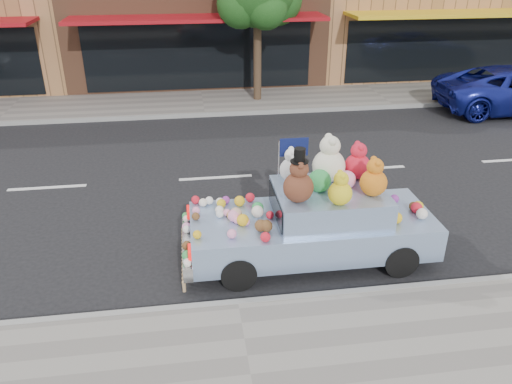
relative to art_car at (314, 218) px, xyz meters
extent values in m
plane|color=black|center=(-1.52, 3.72, -0.80)|extent=(120.00, 120.00, 0.00)
cube|color=gray|center=(-1.52, -2.78, -0.74)|extent=(60.00, 3.00, 0.12)
cube|color=gray|center=(-1.52, 10.22, -0.74)|extent=(60.00, 3.00, 0.12)
cube|color=gray|center=(-1.52, -1.28, -0.74)|extent=(60.00, 0.12, 0.13)
cube|color=gray|center=(-1.52, 8.72, -0.74)|extent=(60.00, 0.12, 0.13)
cube|color=black|center=(-1.52, 11.70, 0.60)|extent=(8.50, 0.06, 2.40)
cube|color=maroon|center=(-1.52, 10.82, 2.10)|extent=(9.00, 1.80, 0.12)
cube|color=black|center=(8.48, 11.70, 0.60)|extent=(8.50, 0.06, 2.40)
cube|color=yellow|center=(8.48, 10.82, 2.10)|extent=(9.00, 1.80, 0.12)
cylinder|color=#38281C|center=(0.48, 10.22, 0.80)|extent=(0.28, 0.28, 3.20)
sphere|color=#124012|center=(-0.12, 10.02, 2.62)|extent=(1.60, 1.60, 1.60)
sphere|color=#124012|center=(0.68, 9.62, 2.52)|extent=(1.40, 1.40, 1.40)
cylinder|color=black|center=(1.35, -0.80, -0.50)|extent=(0.60, 0.20, 0.60)
cylinder|color=black|center=(1.36, 0.76, -0.50)|extent=(0.60, 0.20, 0.60)
cylinder|color=black|center=(-1.45, -0.78, -0.50)|extent=(0.60, 0.20, 0.60)
cylinder|color=black|center=(-1.44, 0.78, -0.50)|extent=(0.60, 0.20, 0.60)
cube|color=#89A4CD|center=(-0.04, -0.01, -0.25)|extent=(4.31, 1.73, 0.60)
cube|color=#89A4CD|center=(0.26, -0.01, 0.30)|extent=(1.91, 1.51, 0.50)
cube|color=silver|center=(-2.26, 0.01, -0.40)|extent=(0.17, 1.78, 0.26)
cube|color=red|center=(-2.22, -0.67, -0.08)|extent=(0.06, 0.28, 0.16)
cube|color=red|center=(-2.21, 0.69, -0.08)|extent=(0.06, 0.28, 0.16)
cube|color=black|center=(-0.69, 0.00, 0.30)|extent=(0.05, 1.30, 0.40)
sphere|color=#562918|center=(-0.39, -0.35, 0.80)|extent=(0.51, 0.51, 0.51)
sphere|color=#562918|center=(-0.39, -0.35, 1.13)|extent=(0.31, 0.31, 0.31)
sphere|color=#562918|center=(-0.39, -0.46, 1.23)|extent=(0.12, 0.12, 0.12)
sphere|color=#562918|center=(-0.39, -0.24, 1.23)|extent=(0.12, 0.12, 0.12)
cylinder|color=black|center=(-0.39, -0.35, 1.26)|extent=(0.30, 0.30, 0.02)
cylinder|color=black|center=(-0.39, -0.35, 1.37)|extent=(0.19, 0.19, 0.22)
sphere|color=beige|center=(0.31, 0.34, 0.84)|extent=(0.59, 0.59, 0.59)
sphere|color=beige|center=(0.31, 0.34, 1.22)|extent=(0.37, 0.37, 0.37)
sphere|color=beige|center=(0.31, 0.21, 1.34)|extent=(0.14, 0.14, 0.14)
sphere|color=beige|center=(0.31, 0.47, 1.34)|extent=(0.14, 0.14, 0.14)
sphere|color=#C46512|center=(0.91, -0.31, 0.78)|extent=(0.46, 0.46, 0.46)
sphere|color=#C46512|center=(0.91, -0.31, 1.07)|extent=(0.28, 0.28, 0.28)
sphere|color=#C46512|center=(0.91, -0.41, 1.17)|extent=(0.11, 0.11, 0.11)
sphere|color=#C46512|center=(0.91, -0.21, 1.17)|extent=(0.11, 0.11, 0.11)
sphere|color=red|center=(0.86, 0.39, 0.78)|extent=(0.47, 0.47, 0.47)
sphere|color=red|center=(0.86, 0.39, 1.08)|extent=(0.29, 0.29, 0.29)
sphere|color=red|center=(0.86, 0.28, 1.18)|extent=(0.11, 0.11, 0.11)
sphere|color=red|center=(0.86, 0.49, 1.18)|extent=(0.11, 0.11, 0.11)
sphere|color=white|center=(-0.34, 0.44, 0.76)|extent=(0.43, 0.43, 0.43)
sphere|color=white|center=(-0.34, 0.44, 1.04)|extent=(0.27, 0.27, 0.27)
sphere|color=white|center=(-0.34, 0.35, 1.13)|extent=(0.10, 0.10, 0.10)
sphere|color=white|center=(-0.34, 0.54, 1.13)|extent=(0.10, 0.10, 0.10)
sphere|color=yellow|center=(0.25, -0.56, 0.75)|extent=(0.40, 0.40, 0.40)
sphere|color=yellow|center=(0.25, -0.56, 1.00)|extent=(0.25, 0.25, 0.25)
sphere|color=yellow|center=(0.25, -0.65, 1.08)|extent=(0.09, 0.09, 0.09)
sphere|color=yellow|center=(0.25, -0.47, 1.08)|extent=(0.09, 0.09, 0.09)
sphere|color=#268C3F|center=(0.06, -0.01, 0.73)|extent=(0.40, 0.40, 0.40)
sphere|color=pink|center=(0.56, 0.04, 0.70)|extent=(0.32, 0.32, 0.32)
sphere|color=gold|center=(-1.61, 0.54, 0.13)|extent=(0.17, 0.17, 0.17)
sphere|color=pink|center=(-2.07, 0.36, 0.12)|extent=(0.14, 0.14, 0.14)
sphere|color=#802C86|center=(-1.37, 0.18, 0.12)|extent=(0.13, 0.13, 0.13)
sphere|color=#802C86|center=(-1.51, 0.69, 0.12)|extent=(0.15, 0.15, 0.15)
sphere|color=silver|center=(-1.82, 0.70, 0.13)|extent=(0.15, 0.15, 0.15)
sphere|color=beige|center=(-1.94, 0.64, 0.12)|extent=(0.15, 0.15, 0.15)
sphere|color=silver|center=(-1.66, 0.17, 0.12)|extent=(0.14, 0.14, 0.14)
sphere|color=pink|center=(-1.24, -0.17, 0.12)|extent=(0.14, 0.14, 0.14)
sphere|color=beige|center=(-1.66, 0.31, 0.13)|extent=(0.15, 0.15, 0.15)
sphere|color=pink|center=(-1.43, 0.00, 0.16)|extent=(0.21, 0.21, 0.21)
sphere|color=#593719|center=(-1.02, -0.39, 0.15)|extent=(0.21, 0.21, 0.21)
sphere|color=pink|center=(-1.38, -0.08, 0.12)|extent=(0.14, 0.14, 0.14)
sphere|color=red|center=(-2.07, 0.76, 0.13)|extent=(0.16, 0.16, 0.16)
sphere|color=pink|center=(-1.53, 0.21, 0.12)|extent=(0.13, 0.13, 0.13)
sphere|color=red|center=(-1.00, -0.74, 0.13)|extent=(0.17, 0.17, 0.17)
sphere|color=beige|center=(-1.63, 0.63, 0.12)|extent=(0.15, 0.15, 0.15)
sphere|color=beige|center=(-1.01, 0.09, 0.16)|extent=(0.22, 0.22, 0.22)
sphere|color=pink|center=(-1.52, -0.55, 0.13)|extent=(0.16, 0.16, 0.16)
sphere|color=#593719|center=(-2.08, 0.14, 0.12)|extent=(0.14, 0.14, 0.14)
sphere|color=orange|center=(-1.30, -0.17, 0.15)|extent=(0.21, 0.21, 0.21)
sphere|color=#268C3F|center=(-0.98, 0.24, 0.16)|extent=(0.21, 0.21, 0.21)
sphere|color=orange|center=(-1.27, 0.56, 0.15)|extent=(0.20, 0.20, 0.20)
sphere|color=red|center=(-1.05, 0.70, 0.14)|extent=(0.17, 0.17, 0.17)
sphere|color=orange|center=(-2.08, -0.48, 0.12)|extent=(0.14, 0.14, 0.14)
sphere|color=red|center=(-0.79, 0.01, 0.12)|extent=(0.14, 0.14, 0.14)
sphere|color=gold|center=(-1.47, 0.07, 0.13)|extent=(0.15, 0.15, 0.15)
sphere|color=#593719|center=(-0.93, -0.42, 0.15)|extent=(0.21, 0.21, 0.21)
sphere|color=#D8A88C|center=(-1.39, 0.05, 0.17)|extent=(0.22, 0.22, 0.22)
sphere|color=beige|center=(-2.27, -0.80, -0.21)|extent=(0.13, 0.13, 0.13)
sphere|color=beige|center=(-2.26, 0.67, -0.20)|extent=(0.13, 0.13, 0.13)
sphere|color=#268C3F|center=(-2.27, -0.66, -0.21)|extent=(0.12, 0.12, 0.12)
sphere|color=beige|center=(-2.26, 0.27, -0.20)|extent=(0.14, 0.14, 0.14)
sphere|color=#268C3F|center=(-2.26, 0.74, -0.19)|extent=(0.16, 0.16, 0.16)
sphere|color=#593719|center=(-2.26, -0.30, -0.19)|extent=(0.17, 0.17, 0.17)
sphere|color=silver|center=(-2.27, -0.78, -0.20)|extent=(0.14, 0.14, 0.14)
sphere|color=pink|center=(-2.26, 0.34, -0.19)|extent=(0.16, 0.16, 0.16)
sphere|color=#268C3F|center=(-2.27, -0.60, -0.18)|extent=(0.17, 0.17, 0.17)
sphere|color=#802C86|center=(1.59, 0.25, 0.14)|extent=(0.17, 0.17, 0.17)
sphere|color=gold|center=(1.88, -0.11, 0.15)|extent=(0.20, 0.20, 0.20)
sphere|color=beige|center=(1.83, -0.38, 0.15)|extent=(0.20, 0.20, 0.20)
sphere|color=#593719|center=(1.82, -0.06, 0.13)|extent=(0.16, 0.16, 0.16)
sphere|color=red|center=(1.84, -0.16, 0.15)|extent=(0.20, 0.20, 0.20)
sphere|color=orange|center=(1.28, 0.21, 0.13)|extent=(0.17, 0.17, 0.17)
sphere|color=orange|center=(1.33, -0.46, 0.15)|extent=(0.20, 0.20, 0.20)
cylinder|color=#997A54|center=(-2.35, -0.84, -0.64)|extent=(0.06, 0.06, 0.17)
sphere|color=#997A54|center=(-2.35, -0.84, -0.54)|extent=(0.07, 0.07, 0.07)
cylinder|color=#997A54|center=(-2.35, -0.73, -0.64)|extent=(0.06, 0.06, 0.17)
sphere|color=#997A54|center=(-2.35, -0.73, -0.54)|extent=(0.07, 0.07, 0.07)
cylinder|color=#997A54|center=(-2.35, -0.61, -0.64)|extent=(0.06, 0.06, 0.17)
sphere|color=#997A54|center=(-2.35, -0.61, -0.54)|extent=(0.07, 0.07, 0.07)
cylinder|color=#997A54|center=(-2.35, -0.50, -0.64)|extent=(0.06, 0.06, 0.17)
sphere|color=#997A54|center=(-2.35, -0.50, -0.54)|extent=(0.07, 0.07, 0.07)
cylinder|color=#997A54|center=(-2.34, -0.39, -0.64)|extent=(0.06, 0.06, 0.17)
sphere|color=#997A54|center=(-2.34, -0.39, -0.54)|extent=(0.07, 0.07, 0.07)
cylinder|color=#997A54|center=(-2.34, -0.27, -0.64)|extent=(0.06, 0.06, 0.17)
sphere|color=#997A54|center=(-2.34, -0.27, -0.54)|extent=(0.07, 0.07, 0.07)
cylinder|color=#997A54|center=(-2.34, -0.16, -0.64)|extent=(0.06, 0.06, 0.17)
sphere|color=#997A54|center=(-2.34, -0.16, -0.54)|extent=(0.07, 0.07, 0.07)
cylinder|color=#997A54|center=(-2.34, -0.05, -0.64)|extent=(0.06, 0.06, 0.17)
sphere|color=#997A54|center=(-2.34, -0.05, -0.54)|extent=(0.07, 0.07, 0.07)
cylinder|color=#997A54|center=(-2.34, 0.07, -0.64)|extent=(0.06, 0.06, 0.17)
sphere|color=#997A54|center=(-2.34, 0.07, -0.54)|extent=(0.07, 0.07, 0.07)
cylinder|color=#997A54|center=(-2.34, 0.18, -0.64)|extent=(0.06, 0.06, 0.17)
sphere|color=#997A54|center=(-2.34, 0.18, -0.54)|extent=(0.07, 0.07, 0.07)
cylinder|color=#997A54|center=(-2.34, 0.29, -0.64)|extent=(0.06, 0.06, 0.17)
sphere|color=#997A54|center=(-2.34, 0.29, -0.54)|extent=(0.07, 0.07, 0.07)
cylinder|color=#997A54|center=(-2.34, 0.41, -0.64)|extent=(0.06, 0.06, 0.17)
sphere|color=#997A54|center=(-2.34, 0.41, -0.54)|extent=(0.07, 0.07, 0.07)
cylinder|color=#997A54|center=(-2.34, 0.52, -0.64)|extent=(0.06, 0.06, 0.17)
sphere|color=#997A54|center=(-2.34, 0.52, -0.54)|extent=(0.07, 0.07, 0.07)
cylinder|color=#997A54|center=(-2.34, 0.63, -0.64)|extent=(0.06, 0.06, 0.17)
sphere|color=#997A54|center=(-2.34, 0.63, -0.54)|extent=(0.07, 0.07, 0.07)
cylinder|color=#997A54|center=(-2.34, 0.75, -0.64)|extent=(0.06, 0.06, 0.17)
sphere|color=#997A54|center=(-2.34, 0.75, -0.54)|extent=(0.07, 0.07, 0.07)
cylinder|color=#997A54|center=(-2.34, 0.86, -0.64)|extent=(0.06, 0.06, 0.17)
sphere|color=#997A54|center=(-2.34, 0.86, -0.54)|extent=(0.07, 0.07, 0.07)
cylinder|color=silver|center=(-0.54, 0.65, 0.90)|extent=(0.02, 0.02, 0.70)
cube|color=#0C1447|center=(-0.26, 0.66, 1.11)|extent=(0.52, 0.02, 0.34)
camera|label=1|loc=(-2.13, -7.53, 4.34)|focal=35.00mm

